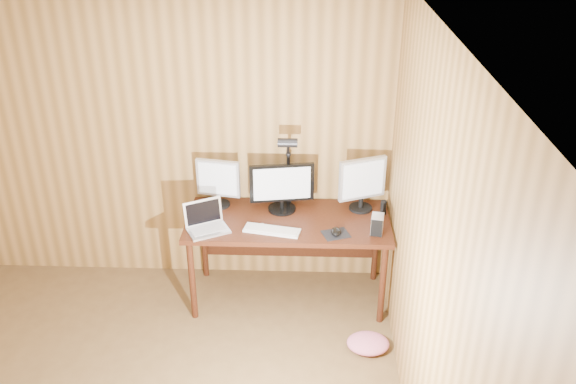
# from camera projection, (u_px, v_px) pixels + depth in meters

# --- Properties ---
(room_shell) EXTENTS (4.00, 4.00, 4.00)m
(room_shell) POSITION_uv_depth(u_px,v_px,m) (98.00, 290.00, 3.15)
(room_shell) COLOR brown
(room_shell) RESTS_ON ground
(desk) EXTENTS (1.60, 0.70, 0.75)m
(desk) POSITION_uv_depth(u_px,v_px,m) (289.00, 228.00, 4.92)
(desk) COLOR #39180B
(desk) RESTS_ON floor
(monitor_center) EXTENTS (0.51, 0.22, 0.40)m
(monitor_center) POSITION_uv_depth(u_px,v_px,m) (282.00, 187.00, 4.84)
(monitor_center) COLOR black
(monitor_center) RESTS_ON desk
(monitor_left) EXTENTS (0.36, 0.17, 0.41)m
(monitor_left) POSITION_uv_depth(u_px,v_px,m) (218.00, 182.00, 4.90)
(monitor_left) COLOR black
(monitor_left) RESTS_ON desk
(monitor_right) EXTENTS (0.38, 0.19, 0.45)m
(monitor_right) POSITION_uv_depth(u_px,v_px,m) (362.00, 183.00, 4.84)
(monitor_right) COLOR black
(monitor_right) RESTS_ON desk
(laptop) EXTENTS (0.37, 0.34, 0.22)m
(laptop) POSITION_uv_depth(u_px,v_px,m) (206.00, 223.00, 4.65)
(laptop) COLOR silver
(laptop) RESTS_ON desk
(keyboard) EXTENTS (0.45, 0.21, 0.02)m
(keyboard) POSITION_uv_depth(u_px,v_px,m) (272.00, 230.00, 4.63)
(keyboard) COLOR silver
(keyboard) RESTS_ON desk
(mousepad) EXTENTS (0.24, 0.21, 0.00)m
(mousepad) POSITION_uv_depth(u_px,v_px,m) (336.00, 234.00, 4.60)
(mousepad) COLOR black
(mousepad) RESTS_ON desk
(mouse) EXTENTS (0.09, 0.13, 0.04)m
(mouse) POSITION_uv_depth(u_px,v_px,m) (336.00, 232.00, 4.59)
(mouse) COLOR black
(mouse) RESTS_ON mousepad
(hard_drive) EXTENTS (0.11, 0.14, 0.14)m
(hard_drive) POSITION_uv_depth(u_px,v_px,m) (377.00, 224.00, 4.59)
(hard_drive) COLOR silver
(hard_drive) RESTS_ON desk
(phone) EXTENTS (0.06, 0.11, 0.01)m
(phone) POSITION_uv_depth(u_px,v_px,m) (260.00, 227.00, 4.68)
(phone) COLOR silver
(phone) RESTS_ON desk
(speaker) EXTENTS (0.05, 0.05, 0.11)m
(speaker) POSITION_uv_depth(u_px,v_px,m) (383.00, 207.00, 4.86)
(speaker) COLOR black
(speaker) RESTS_ON desk
(desk_lamp) EXTENTS (0.15, 0.22, 0.66)m
(desk_lamp) POSITION_uv_depth(u_px,v_px,m) (288.00, 160.00, 4.81)
(desk_lamp) COLOR black
(desk_lamp) RESTS_ON desk
(fabric_pile) EXTENTS (0.33, 0.27, 0.10)m
(fabric_pile) POSITION_uv_depth(u_px,v_px,m) (368.00, 343.00, 4.55)
(fabric_pile) COLOR #D06580
(fabric_pile) RESTS_ON floor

